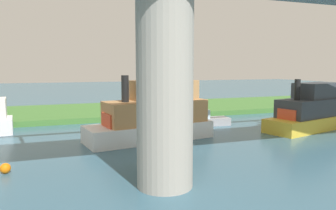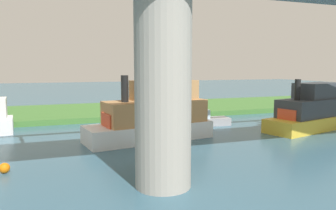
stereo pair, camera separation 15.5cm
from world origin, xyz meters
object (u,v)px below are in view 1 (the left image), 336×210
at_px(motorboat_red, 129,119).
at_px(motorboat_white, 204,120).
at_px(marker_buoy, 5,168).
at_px(riverboat_paddlewheel, 153,116).
at_px(mooring_post, 174,106).
at_px(pontoon_yellow, 310,111).
at_px(bridge_pylon, 165,86).
at_px(person_on_bank, 166,103).

bearing_deg(motorboat_red, motorboat_white, 157.80).
relative_size(motorboat_red, marker_buoy, 9.86).
bearing_deg(motorboat_white, motorboat_red, -22.20).
bearing_deg(marker_buoy, riverboat_paddlewheel, -152.60).
bearing_deg(marker_buoy, mooring_post, -134.55).
height_order(motorboat_red, riverboat_paddlewheel, riverboat_paddlewheel).
relative_size(mooring_post, pontoon_yellow, 0.13).
height_order(bridge_pylon, motorboat_white, bridge_pylon).
xyz_separation_m(pontoon_yellow, marker_buoy, (21.90, 3.75, -1.28)).
height_order(bridge_pylon, pontoon_yellow, bridge_pylon).
height_order(bridge_pylon, marker_buoy, bridge_pylon).
distance_m(bridge_pylon, pontoon_yellow, 17.39).
bearing_deg(pontoon_yellow, motorboat_white, -31.93).
bearing_deg(pontoon_yellow, motorboat_red, -27.71).
distance_m(motorboat_white, motorboat_red, 6.60).
xyz_separation_m(bridge_pylon, riverboat_paddlewheel, (-2.20, -8.73, -2.60)).
bearing_deg(mooring_post, marker_buoy, 45.45).
bearing_deg(bridge_pylon, marker_buoy, -31.88).
relative_size(person_on_bank, motorboat_white, 0.32).
relative_size(motorboat_white, riverboat_paddlewheel, 0.46).
distance_m(person_on_bank, pontoon_yellow, 14.58).
xyz_separation_m(person_on_bank, riverboat_paddlewheel, (4.93, 11.27, 0.47)).
bearing_deg(pontoon_yellow, bridge_pylon, 27.36).
height_order(pontoon_yellow, riverboat_paddlewheel, riverboat_paddlewheel).
distance_m(bridge_pylon, marker_buoy, 8.81).
height_order(person_on_bank, motorboat_red, person_on_bank).
distance_m(motorboat_red, riverboat_paddlewheel, 6.31).
xyz_separation_m(motorboat_red, riverboat_paddlewheel, (-0.37, 6.20, 1.12)).
bearing_deg(motorboat_white, bridge_pylon, 57.43).
relative_size(pontoon_yellow, marker_buoy, 17.00).
relative_size(motorboat_white, marker_buoy, 8.56).
bearing_deg(motorboat_white, riverboat_paddlewheel, 32.86).
xyz_separation_m(bridge_pylon, mooring_post, (-7.39, -18.41, -3.23)).
bearing_deg(motorboat_red, mooring_post, -147.98).
bearing_deg(mooring_post, bridge_pylon, 68.12).
height_order(pontoon_yellow, motorboat_red, pontoon_yellow).
height_order(bridge_pylon, motorboat_red, bridge_pylon).
height_order(bridge_pylon, person_on_bank, bridge_pylon).
bearing_deg(motorboat_white, pontoon_yellow, 148.07).
bearing_deg(person_on_bank, marker_buoy, 48.99).
bearing_deg(bridge_pylon, motorboat_white, -122.57).
xyz_separation_m(motorboat_white, riverboat_paddlewheel, (5.74, 3.71, 1.18)).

